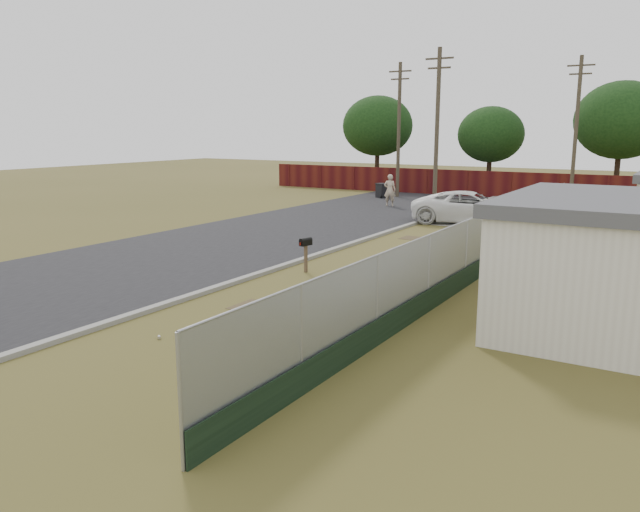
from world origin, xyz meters
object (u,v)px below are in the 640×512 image
Objects in this scene: fire_hydrant at (304,328)px; pedestrian at (390,190)px; mailbox at (306,245)px; trash_bin at (382,190)px; pickup_truck at (471,208)px.

fire_hydrant is 0.49× the size of pedestrian.
fire_hydrant is 0.82× the size of mailbox.
mailbox is 1.16× the size of trash_bin.
fire_hydrant is 0.95× the size of trash_bin.
mailbox reaches higher than trash_bin.
mailbox is at bearing 89.10° from pedestrian.
pickup_truck is (1.21, 13.36, -0.11)m from mailbox.
trash_bin is (-8.92, 8.43, -0.29)m from pickup_truck.
fire_hydrant is 25.49m from pedestrian.
mailbox is 0.59× the size of pedestrian.
fire_hydrant is at bearing 93.52° from pedestrian.
mailbox is 23.12m from trash_bin.
pedestrian reaches higher than trash_bin.
mailbox is at bearing -70.51° from trash_bin.
pickup_truck is (-2.63, 19.47, 0.35)m from fire_hydrant.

